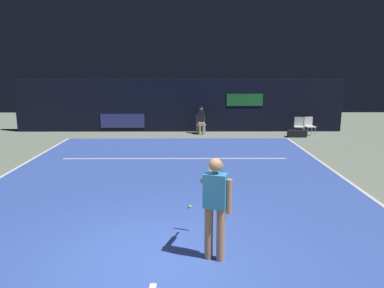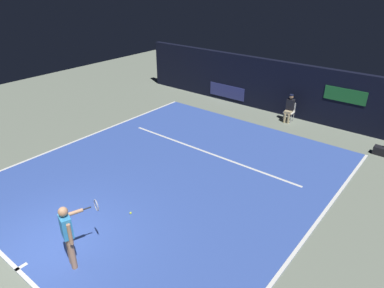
{
  "view_description": "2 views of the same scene",
  "coord_description": "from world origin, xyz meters",
  "px_view_note": "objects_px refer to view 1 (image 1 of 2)",
  "views": [
    {
      "loc": [
        0.54,
        -5.39,
        3.08
      ],
      "look_at": [
        0.6,
        5.33,
        0.84
      ],
      "focal_mm": 33.35,
      "sensor_mm": 36.0,
      "label": 1
    },
    {
      "loc": [
        7.11,
        -3.07,
        6.42
      ],
      "look_at": [
        0.23,
        5.49,
        0.96
      ],
      "focal_mm": 32.39,
      "sensor_mm": 36.0,
      "label": 2
    }
  ],
  "objects_px": {
    "tennis_ball": "(190,206)",
    "equipment_bag": "(297,134)",
    "tennis_player": "(215,202)",
    "line_judge_on_chair": "(201,120)",
    "courtside_chair_far": "(309,125)",
    "courtside_chair_near": "(299,125)"
  },
  "relations": [
    {
      "from": "courtside_chair_near",
      "to": "tennis_ball",
      "type": "xyz_separation_m",
      "value": [
        -5.14,
        -8.97,
        -0.46
      ]
    },
    {
      "from": "courtside_chair_far",
      "to": "tennis_ball",
      "type": "height_order",
      "value": "courtside_chair_far"
    },
    {
      "from": "equipment_bag",
      "to": "tennis_player",
      "type": "bearing_deg",
      "value": -112.32
    },
    {
      "from": "line_judge_on_chair",
      "to": "equipment_bag",
      "type": "height_order",
      "value": "line_judge_on_chair"
    },
    {
      "from": "equipment_bag",
      "to": "courtside_chair_near",
      "type": "bearing_deg",
      "value": 60.91
    },
    {
      "from": "tennis_player",
      "to": "line_judge_on_chair",
      "type": "relative_size",
      "value": 1.31
    },
    {
      "from": "line_judge_on_chair",
      "to": "tennis_ball",
      "type": "distance_m",
      "value": 9.61
    },
    {
      "from": "line_judge_on_chair",
      "to": "courtside_chair_near",
      "type": "distance_m",
      "value": 4.65
    },
    {
      "from": "tennis_player",
      "to": "equipment_bag",
      "type": "distance_m",
      "value": 11.82
    },
    {
      "from": "line_judge_on_chair",
      "to": "equipment_bag",
      "type": "relative_size",
      "value": 1.57
    },
    {
      "from": "tennis_player",
      "to": "courtside_chair_far",
      "type": "height_order",
      "value": "tennis_player"
    },
    {
      "from": "tennis_player",
      "to": "tennis_ball",
      "type": "height_order",
      "value": "tennis_player"
    },
    {
      "from": "line_judge_on_chair",
      "to": "courtside_chair_near",
      "type": "xyz_separation_m",
      "value": [
        4.6,
        -0.6,
        -0.18
      ]
    },
    {
      "from": "tennis_player",
      "to": "courtside_chair_near",
      "type": "bearing_deg",
      "value": 67.03
    },
    {
      "from": "tennis_player",
      "to": "equipment_bag",
      "type": "bearing_deg",
      "value": 67.21
    },
    {
      "from": "tennis_ball",
      "to": "equipment_bag",
      "type": "bearing_deg",
      "value": 60.16
    },
    {
      "from": "tennis_ball",
      "to": "courtside_chair_far",
      "type": "bearing_deg",
      "value": 58.05
    },
    {
      "from": "courtside_chair_near",
      "to": "tennis_player",
      "type": "bearing_deg",
      "value": -112.97
    },
    {
      "from": "tennis_player",
      "to": "courtside_chair_near",
      "type": "distance_m",
      "value": 12.14
    },
    {
      "from": "courtside_chair_far",
      "to": "tennis_ball",
      "type": "relative_size",
      "value": 12.94
    },
    {
      "from": "equipment_bag",
      "to": "courtside_chair_far",
      "type": "bearing_deg",
      "value": 31.07
    },
    {
      "from": "courtside_chair_far",
      "to": "equipment_bag",
      "type": "xyz_separation_m",
      "value": [
        -0.69,
        -0.41,
        -0.34
      ]
    }
  ]
}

